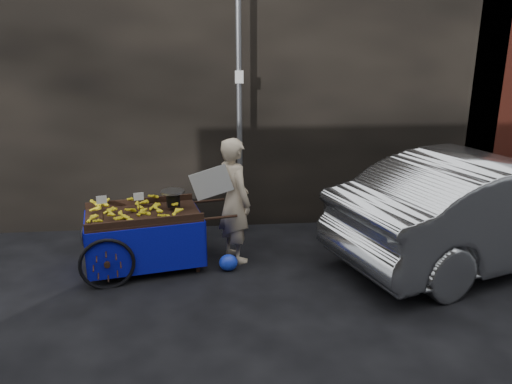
{
  "coord_description": "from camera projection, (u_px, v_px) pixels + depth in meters",
  "views": [
    {
      "loc": [
        -0.14,
        -6.04,
        2.93
      ],
      "look_at": [
        0.47,
        0.5,
        0.9
      ],
      "focal_mm": 35.0,
      "sensor_mm": 36.0,
      "label": 1
    }
  ],
  "objects": [
    {
      "name": "building_wall",
      "position": [
        240.0,
        65.0,
        8.39
      ],
      "size": [
        13.5,
        2.0,
        5.0
      ],
      "color": "black",
      "rests_on": "ground"
    },
    {
      "name": "ground",
      "position": [
        224.0,
        269.0,
        6.62
      ],
      "size": [
        80.0,
        80.0,
        0.0
      ],
      "primitive_type": "plane",
      "color": "black",
      "rests_on": "ground"
    },
    {
      "name": "plastic_bag",
      "position": [
        228.0,
        263.0,
        6.55
      ],
      "size": [
        0.25,
        0.2,
        0.22
      ],
      "primitive_type": "ellipsoid",
      "color": "#1B35CC",
      "rests_on": "ground"
    },
    {
      "name": "parked_car",
      "position": [
        492.0,
        208.0,
        6.72
      ],
      "size": [
        4.78,
        2.93,
        1.49
      ],
      "primitive_type": "imported",
      "rotation": [
        0.0,
        0.0,
        1.9
      ],
      "color": "#B3B6BB",
      "rests_on": "ground"
    },
    {
      "name": "vendor",
      "position": [
        234.0,
        200.0,
        6.68
      ],
      "size": [
        0.92,
        0.74,
        1.7
      ],
      "rotation": [
        0.0,
        0.0,
        2.05
      ],
      "color": "#C2AE90",
      "rests_on": "ground"
    },
    {
      "name": "street_pole",
      "position": [
        239.0,
        104.0,
        7.29
      ],
      "size": [
        0.12,
        0.1,
        4.0
      ],
      "color": "slate",
      "rests_on": "ground"
    },
    {
      "name": "banana_cart",
      "position": [
        140.0,
        220.0,
        6.49
      ],
      "size": [
        2.14,
        1.27,
        1.09
      ],
      "rotation": [
        0.0,
        0.0,
        0.2
      ],
      "color": "black",
      "rests_on": "ground"
    }
  ]
}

